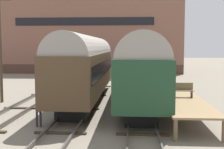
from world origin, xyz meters
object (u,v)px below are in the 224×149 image
at_px(person_worker, 38,107).
at_px(train_car_brown, 86,64).
at_px(bench, 182,89).
at_px(utility_pole, 0,43).
at_px(train_car_green, 139,66).

bearing_deg(person_worker, train_car_brown, 79.26).
height_order(bench, utility_pole, utility_pole).
height_order(train_car_green, utility_pole, utility_pole).
xyz_separation_m(train_car_green, bench, (2.63, -3.08, -1.29)).
relative_size(train_car_brown, person_worker, 9.68).
height_order(train_car_brown, person_worker, train_car_brown).
distance_m(train_car_brown, utility_pole, 6.78).
bearing_deg(bench, utility_pole, 165.00).
bearing_deg(person_worker, train_car_green, 50.17).
xyz_separation_m(train_car_brown, person_worker, (-1.48, -7.80, -1.89)).
bearing_deg(train_car_brown, person_worker, -100.74).
height_order(train_car_green, person_worker, train_car_green).
bearing_deg(train_car_brown, train_car_green, -15.94).
bearing_deg(utility_pole, bench, -15.00).
height_order(person_worker, utility_pole, utility_pole).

